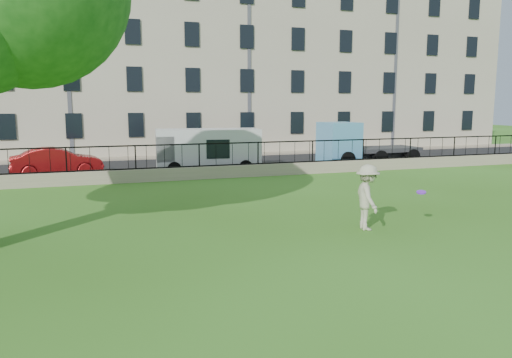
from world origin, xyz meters
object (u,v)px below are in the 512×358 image
object	(u,v)px
man	(367,197)
frisbee	(421,192)
red_sedan	(57,162)
blue_truck	(368,143)
white_van	(208,150)

from	to	relation	value
man	frisbee	distance (m)	1.58
red_sedan	frisbee	bearing A→B (deg)	-151.84
blue_truck	white_van	bearing A→B (deg)	179.75
man	red_sedan	bearing A→B (deg)	43.95
white_van	man	bearing A→B (deg)	-77.02
frisbee	red_sedan	size ratio (longest dim) A/B	0.06
red_sedan	blue_truck	bearing A→B (deg)	-99.04
man	blue_truck	xyz separation A→B (m)	(8.46, 13.85, 0.31)
man	red_sedan	world-z (taller)	man
frisbee	white_van	xyz separation A→B (m)	(-3.00, 13.99, 0.05)
frisbee	red_sedan	distance (m)	18.23
man	frisbee	xyz separation A→B (m)	(1.50, -0.46, 0.14)
frisbee	blue_truck	xyz separation A→B (m)	(6.96, 14.31, 0.17)
man	frisbee	bearing A→B (deg)	-95.30
man	white_van	distance (m)	13.61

